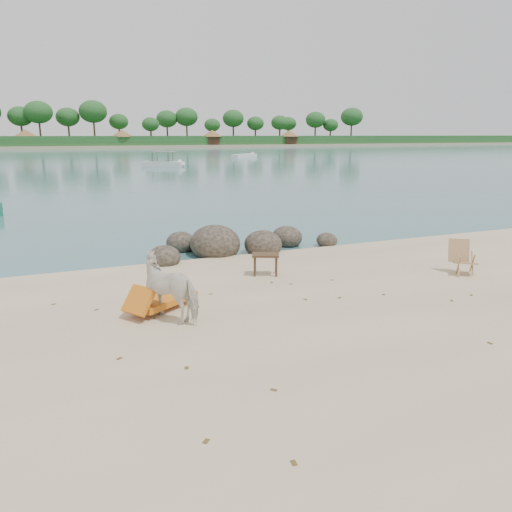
{
  "coord_description": "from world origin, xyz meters",
  "views": [
    {
      "loc": [
        -4.03,
        -7.39,
        3.49
      ],
      "look_at": [
        -0.1,
        2.0,
        1.0
      ],
      "focal_mm": 35.0,
      "sensor_mm": 36.0,
      "label": 1
    }
  ],
  "objects_px": {
    "boulders": "(231,244)",
    "deck_chair": "(466,259)",
    "cow": "(172,288)",
    "side_table": "(266,266)",
    "lounge_chair": "(165,298)"
  },
  "relations": [
    {
      "from": "boulders",
      "to": "deck_chair",
      "type": "height_order",
      "value": "deck_chair"
    },
    {
      "from": "boulders",
      "to": "cow",
      "type": "height_order",
      "value": "cow"
    },
    {
      "from": "side_table",
      "to": "lounge_chair",
      "type": "relative_size",
      "value": 0.38
    },
    {
      "from": "side_table",
      "to": "boulders",
      "type": "bearing_deg",
      "value": 111.36
    },
    {
      "from": "cow",
      "to": "side_table",
      "type": "xyz_separation_m",
      "value": [
        2.87,
        2.05,
        -0.35
      ]
    },
    {
      "from": "cow",
      "to": "deck_chair",
      "type": "relative_size",
      "value": 1.71
    },
    {
      "from": "boulders",
      "to": "side_table",
      "type": "distance_m",
      "value": 2.94
    },
    {
      "from": "boulders",
      "to": "deck_chair",
      "type": "relative_size",
      "value": 7.14
    },
    {
      "from": "lounge_chair",
      "to": "deck_chair",
      "type": "height_order",
      "value": "deck_chair"
    },
    {
      "from": "cow",
      "to": "lounge_chair",
      "type": "relative_size",
      "value": 0.84
    },
    {
      "from": "cow",
      "to": "side_table",
      "type": "distance_m",
      "value": 3.54
    },
    {
      "from": "side_table",
      "to": "lounge_chair",
      "type": "bearing_deg",
      "value": -128.59
    },
    {
      "from": "boulders",
      "to": "lounge_chair",
      "type": "distance_m",
      "value": 5.38
    },
    {
      "from": "boulders",
      "to": "cow",
      "type": "distance_m",
      "value": 5.84
    },
    {
      "from": "cow",
      "to": "deck_chair",
      "type": "xyz_separation_m",
      "value": [
        7.54,
        0.13,
        -0.19
      ]
    }
  ]
}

